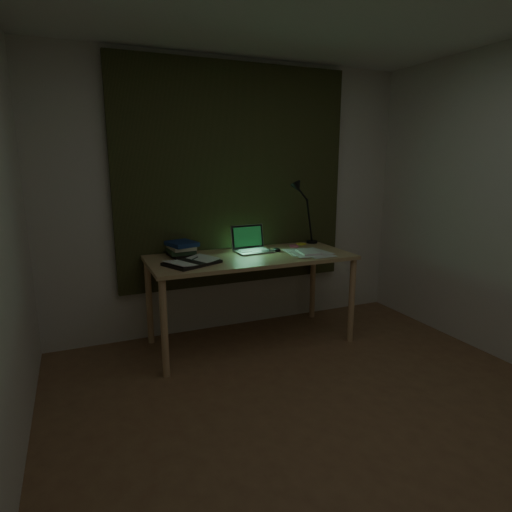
{
  "coord_description": "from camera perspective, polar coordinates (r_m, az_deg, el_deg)",
  "views": [
    {
      "loc": [
        -1.39,
        -1.8,
        1.6
      ],
      "look_at": [
        -0.02,
        1.42,
        0.82
      ],
      "focal_mm": 30.0,
      "sensor_mm": 36.0,
      "label": 1
    }
  ],
  "objects": [
    {
      "name": "loose_papers",
      "position": [
        3.8,
        6.11,
        0.48
      ],
      "size": [
        0.38,
        0.4,
        0.02
      ],
      "primitive_type": null,
      "rotation": [
        0.0,
        0.0,
        0.02
      ],
      "color": "silver",
      "rests_on": "desk"
    },
    {
      "name": "laptop",
      "position": [
        3.81,
        -0.29,
        2.22
      ],
      "size": [
        0.35,
        0.39,
        0.23
      ],
      "primitive_type": null,
      "rotation": [
        0.0,
        0.0,
        0.07
      ],
      "color": "#A9AAAE",
      "rests_on": "desk"
    },
    {
      "name": "desk_lamp",
      "position": [
        4.26,
        7.57,
        5.67
      ],
      "size": [
        0.42,
        0.34,
        0.59
      ],
      "primitive_type": null,
      "rotation": [
        0.0,
        0.0,
        0.08
      ],
      "color": "black",
      "rests_on": "desk"
    },
    {
      "name": "sticky_yellow",
      "position": [
        4.2,
        6.02,
        1.61
      ],
      "size": [
        0.09,
        0.09,
        0.01
      ],
      "primitive_type": "cube",
      "rotation": [
        0.0,
        0.0,
        0.35
      ],
      "color": "yellow",
      "rests_on": "desk"
    },
    {
      "name": "sticky_pink",
      "position": [
        4.09,
        5.09,
        1.33
      ],
      "size": [
        0.09,
        0.09,
        0.02
      ],
      "primitive_type": "cube",
      "rotation": [
        0.0,
        0.0,
        -0.33
      ],
      "color": "#DD5679",
      "rests_on": "desk"
    },
    {
      "name": "mouse",
      "position": [
        3.86,
        2.78,
        0.84
      ],
      "size": [
        0.08,
        0.1,
        0.03
      ],
      "primitive_type": "ellipsoid",
      "rotation": [
        0.0,
        0.0,
        0.24
      ],
      "color": "black",
      "rests_on": "desk"
    },
    {
      "name": "book_stack",
      "position": [
        3.71,
        -9.87,
        0.96
      ],
      "size": [
        0.24,
        0.27,
        0.13
      ],
      "primitive_type": null,
      "rotation": [
        0.0,
        0.0,
        0.13
      ],
      "color": "silver",
      "rests_on": "desk"
    },
    {
      "name": "wall_back",
      "position": [
        4.06,
        -2.97,
        7.62
      ],
      "size": [
        3.5,
        0.0,
        2.5
      ],
      "primitive_type": "cube",
      "color": "silver",
      "rests_on": "ground"
    },
    {
      "name": "open_textbook",
      "position": [
        3.42,
        -8.53,
        -0.8
      ],
      "size": [
        0.48,
        0.43,
        0.03
      ],
      "primitive_type": null,
      "rotation": [
        0.0,
        0.0,
        0.43
      ],
      "color": "silver",
      "rests_on": "desk"
    },
    {
      "name": "desk",
      "position": [
        3.8,
        -0.71,
        -5.84
      ],
      "size": [
        1.75,
        0.77,
        0.8
      ],
      "primitive_type": null,
      "color": "tan",
      "rests_on": "floor"
    },
    {
      "name": "floor",
      "position": [
        2.78,
        12.93,
        -22.92
      ],
      "size": [
        3.5,
        4.0,
        0.0
      ],
      "primitive_type": "cube",
      "color": "brown",
      "rests_on": "ground"
    },
    {
      "name": "curtain",
      "position": [
        4.01,
        -2.8,
        10.42
      ],
      "size": [
        2.2,
        0.06,
        2.0
      ],
      "primitive_type": "cube",
      "color": "#2B2F17",
      "rests_on": "wall_back"
    }
  ]
}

